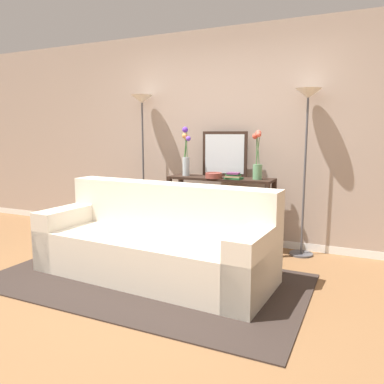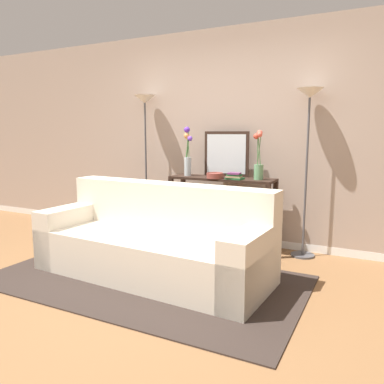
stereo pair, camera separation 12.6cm
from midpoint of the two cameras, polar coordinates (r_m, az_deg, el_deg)
name	(u,v)px [view 2 (the right image)]	position (r m, az deg, el deg)	size (l,w,h in m)	color
ground_plane	(140,299)	(3.37, -6.61, -15.59)	(16.00, 16.00, 0.02)	brown
back_wall	(230,138)	(4.87, 6.36, 8.04)	(12.00, 0.15, 2.64)	white
area_rug	(145,280)	(3.72, -6.00, -12.86)	(2.91, 1.64, 0.01)	#332823
couch	(154,244)	(3.75, -4.68, -7.69)	(2.33, 1.00, 0.88)	beige
console_table	(222,200)	(4.58, 5.23, -1.19)	(1.26, 0.37, 0.86)	black
floor_lamp_left	(145,126)	(5.13, -6.29, 9.72)	(0.28, 0.28, 1.86)	#4C4C51
floor_lamp_right	(308,126)	(4.36, 17.79, 9.38)	(0.28, 0.28, 1.85)	#4C4C51
wall_mirror	(226,154)	(4.66, 5.91, 5.67)	(0.57, 0.02, 0.54)	black
vase_tall_flowers	(188,152)	(4.70, 0.12, 5.92)	(0.12, 0.11, 0.60)	silver
vase_short_flowers	(259,161)	(4.36, 10.72, 4.50)	(0.12, 0.13, 0.55)	#669E6B
fruit_bowl	(215,175)	(4.45, 4.27, 2.48)	(0.20, 0.20, 0.06)	brown
book_stack	(234,176)	(4.36, 7.16, 2.33)	(0.20, 0.15, 0.08)	#236033
book_row_under_console	(192,239)	(4.85, 0.81, -7.00)	(0.24, 0.18, 0.13)	#6B3360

